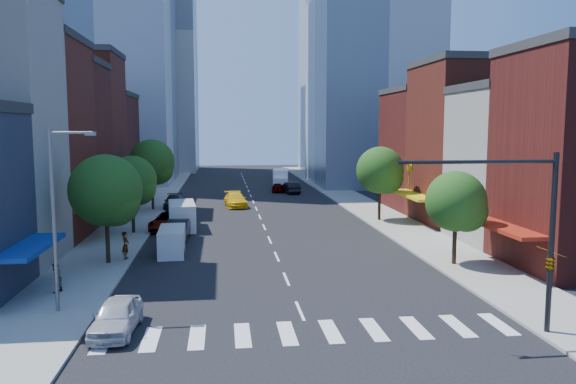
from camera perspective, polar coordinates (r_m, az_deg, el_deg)
name	(u,v)px	position (r m, az deg, el deg)	size (l,w,h in m)	color
ground	(300,311)	(28.89, 1.22, -11.99)	(220.00, 220.00, 0.00)	black
sidewalk_left	(149,205)	(68.30, -13.98, -1.29)	(5.00, 120.00, 0.15)	gray
sidewalk_right	(355,202)	(69.68, 6.87, -0.98)	(5.00, 120.00, 0.15)	gray
crosswalk	(309,332)	(26.10, 2.16, -14.06)	(19.00, 3.00, 0.01)	silver
bldg_left_2	(7,142)	(50.64, -26.66, 4.53)	(12.00, 9.00, 16.00)	#591F15
bldg_left_3	(41,145)	(58.72, -23.82, 4.37)	(12.00, 8.00, 15.00)	#4A1412
bldg_left_4	(65,134)	(66.87, -21.73, 5.52)	(12.00, 9.00, 17.00)	#591F15
bldg_left_5	(86,149)	(76.14, -19.83, 4.17)	(12.00, 10.00, 13.00)	#4A1412
bldg_right_1	(534,168)	(48.99, 23.73, 2.28)	(12.00, 8.00, 12.00)	beige
bldg_right_2	(483,145)	(56.85, 19.21, 4.51)	(12.00, 10.00, 15.00)	#591F15
bldg_right_3	(442,151)	(66.02, 15.39, 4.01)	(12.00, 10.00, 13.00)	#4A1412
tower_far_w	(152,36)	(124.37, -13.68, 15.10)	(18.00, 18.00, 56.00)	#9EA5AD
traffic_signal	(540,244)	(26.95, 24.19, -4.80)	(7.24, 2.24, 8.00)	black
streetlight	(57,209)	(29.50, -22.40, -1.57)	(2.25, 0.25, 9.00)	slate
tree_left_near	(108,193)	(39.03, -17.82, -0.11)	(4.80, 4.80, 7.30)	black
tree_left_mid	(134,182)	(49.84, -15.40, 0.97)	(4.20, 4.20, 6.65)	black
tree_left_far	(153,164)	(63.62, -13.54, 2.80)	(5.00, 5.00, 7.75)	black
tree_right_near	(458,204)	(38.63, 16.93, -1.16)	(4.00, 4.00, 6.20)	black
tree_right_far	(382,172)	(55.42, 9.50, 2.01)	(4.60, 4.60, 7.20)	black
parked_car_front	(116,316)	(26.93, -17.03, -11.97)	(1.81, 4.49, 1.53)	silver
parked_car_second	(178,230)	(46.99, -11.15, -3.82)	(1.73, 4.96, 1.63)	black
parked_car_third	(168,221)	(51.73, -12.10, -2.94)	(2.57, 5.58, 1.55)	#999999
parked_car_rear	(174,202)	(65.09, -11.50, -1.00)	(2.13, 5.24, 1.52)	black
cargo_van_near	(172,241)	(41.75, -11.71, -4.94)	(2.00, 4.62, 1.94)	silver
cargo_van_far	(182,216)	(51.78, -10.73, -2.41)	(2.84, 5.93, 2.44)	silver
taxi	(235,200)	(65.50, -5.36, -0.80)	(2.27, 5.58, 1.62)	yellow
traffic_car_oncoming	(291,188)	(78.55, 0.28, 0.45)	(1.70, 4.87, 1.60)	black
traffic_car_far	(277,187)	(80.11, -1.08, 0.47)	(1.55, 3.86, 1.31)	#999999
box_truck	(281,180)	(84.37, -0.74, 1.27)	(2.98, 7.42, 2.91)	white
pedestrian_near	(126,245)	(40.45, -16.18, -5.23)	(0.69, 0.46, 1.90)	#999999
pedestrian_far	(55,278)	(33.72, -22.56, -8.05)	(0.80, 0.63, 1.66)	#999999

